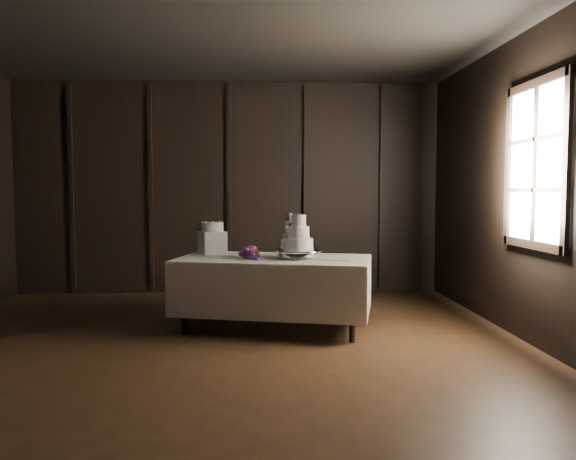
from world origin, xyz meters
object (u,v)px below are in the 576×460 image
Objects in this scene: display_table at (274,290)px; wedding_cake at (296,236)px; bouquet at (250,253)px; small_cake at (212,227)px; box_pedestal at (212,243)px; cake_stand at (299,254)px.

wedding_cake is at bearing -13.09° from display_table.
small_cake is (-0.42, 0.41, 0.24)m from bouquet.
bouquet is at bearing -44.61° from small_cake.
box_pedestal reaches higher than display_table.
wedding_cake is (0.23, -0.11, 0.58)m from display_table.
wedding_cake is 0.51m from bouquet.
display_table is 1.00m from small_cake.
box_pedestal is (-0.90, 0.48, -0.11)m from wedding_cake.
small_cake reaches higher than display_table.
small_cake is at bearing 164.70° from display_table.
display_table is 5.98× the size of bouquet.
box_pedestal is 0.17m from small_cake.
display_table is at bearing 161.25° from wedding_cake.
cake_stand is at bearing 37.49° from wedding_cake.
display_table is 4.50× the size of cake_stand.
bouquet reaches higher than display_table.
small_cake is (-0.00, 0.00, 0.17)m from box_pedestal.
bouquet is 0.64m from small_cake.
cake_stand is at bearing -5.68° from bouquet.
wedding_cake reaches higher than box_pedestal.
small_cake is at bearing 180.00° from box_pedestal.
cake_stand is 1.06m from small_cake.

